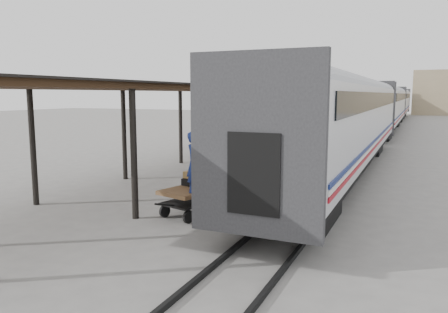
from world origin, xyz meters
TOP-DOWN VIEW (x-y plane):
  - ground at (0.00, 0.00)m, footprint 160.00×160.00m
  - train at (3.19, 33.79)m, footprint 3.45×76.01m
  - canopy at (-3.40, 24.00)m, footprint 4.90×64.30m
  - rails at (3.20, 34.00)m, footprint 1.54×150.00m
  - building_left at (-10.00, 82.00)m, footprint 12.00×8.00m
  - baggage_cart at (0.14, -0.76)m, footprint 1.84×2.64m
  - suitcase_stack at (0.14, -0.40)m, footprint 1.37×1.09m
  - luggage_tug at (-1.76, 20.57)m, footprint 1.16×1.62m
  - porter at (0.39, -1.41)m, footprint 0.44×0.66m
  - pedestrian at (-2.90, 11.22)m, footprint 1.12×0.58m

SIDE VIEW (x-z plane):
  - ground at x=0.00m, z-range 0.00..0.00m
  - rails at x=3.20m, z-range 0.00..0.12m
  - luggage_tug at x=-1.76m, z-range -0.05..1.25m
  - baggage_cart at x=0.14m, z-range 0.22..1.08m
  - pedestrian at x=-2.90m, z-range 0.00..1.83m
  - suitcase_stack at x=0.14m, z-range 0.77..1.33m
  - porter at x=0.39m, z-range 0.86..2.66m
  - train at x=3.19m, z-range 0.69..4.70m
  - building_left at x=-10.00m, z-range 0.00..6.00m
  - canopy at x=-3.40m, z-range 1.93..6.08m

